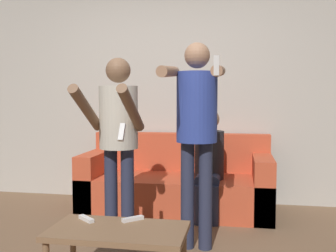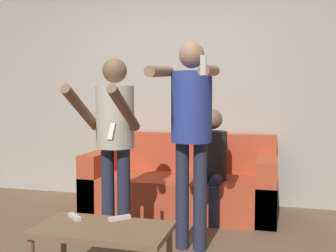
{
  "view_description": "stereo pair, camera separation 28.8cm",
  "coord_description": "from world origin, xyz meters",
  "views": [
    {
      "loc": [
        0.83,
        -2.75,
        1.23
      ],
      "look_at": [
        0.18,
        0.89,
        0.96
      ],
      "focal_mm": 42.0,
      "sensor_mm": 36.0,
      "label": 1
    },
    {
      "loc": [
        1.11,
        -2.68,
        1.23
      ],
      "look_at": [
        0.18,
        0.89,
        0.96
      ],
      "focal_mm": 42.0,
      "sensor_mm": 36.0,
      "label": 2
    }
  ],
  "objects": [
    {
      "name": "wall_back",
      "position": [
        0.0,
        1.89,
        1.35
      ],
      "size": [
        6.4,
        0.06,
        2.7
      ],
      "color": "#B7B2A8",
      "rests_on": "ground_plane"
    },
    {
      "name": "person_standing_right",
      "position": [
        0.5,
        0.36,
        1.05
      ],
      "size": [
        0.45,
        0.72,
        1.67
      ],
      "color": "#282D47",
      "rests_on": "ground_plane"
    },
    {
      "name": "person_standing_left",
      "position": [
        -0.15,
        0.36,
        0.97
      ],
      "size": [
        0.44,
        0.71,
        1.56
      ],
      "color": "#282D47",
      "rests_on": "ground_plane"
    },
    {
      "name": "remote_near",
      "position": [
        -0.15,
        -0.34,
        0.43
      ],
      "size": [
        0.14,
        0.12,
        0.02
      ],
      "color": "white",
      "rests_on": "coffee_table"
    },
    {
      "name": "person_seated",
      "position": [
        0.53,
        1.26,
        0.6
      ],
      "size": [
        0.3,
        0.53,
        1.11
      ],
      "color": "#282D47",
      "rests_on": "ground_plane"
    },
    {
      "name": "couch",
      "position": [
        0.18,
        1.45,
        0.27
      ],
      "size": [
        2.02,
        0.85,
        0.82
      ],
      "color": "#C64C2D",
      "rests_on": "ground_plane"
    },
    {
      "name": "coffee_table",
      "position": [
        0.1,
        -0.46,
        0.37
      ],
      "size": [
        0.85,
        0.46,
        0.42
      ],
      "color": "#846042",
      "rests_on": "ground_plane"
    },
    {
      "name": "remote_far",
      "position": [
        0.15,
        -0.29,
        0.43
      ],
      "size": [
        0.13,
        0.13,
        0.02
      ],
      "color": "white",
      "rests_on": "coffee_table"
    }
  ]
}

